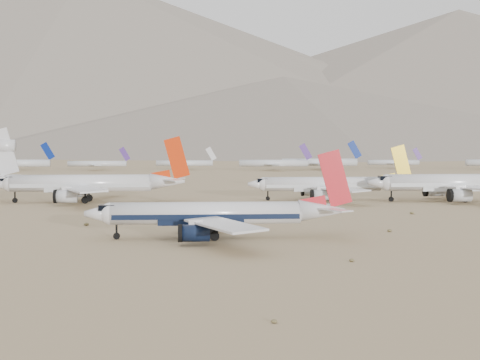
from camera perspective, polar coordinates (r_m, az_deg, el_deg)
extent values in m
plane|color=#8D7652|center=(114.69, 1.06, -4.66)|extent=(7000.00, 7000.00, 0.00)
cylinder|color=silver|center=(109.20, -2.90, -2.83)|extent=(30.88, 3.65, 3.65)
cube|color=black|center=(109.25, -2.90, -3.07)|extent=(30.27, 3.71, 0.82)
sphere|color=silver|center=(110.04, -10.98, -2.84)|extent=(3.65, 3.65, 3.65)
cube|color=black|center=(110.02, -11.27, -2.31)|extent=(2.56, 2.37, 0.91)
cone|color=silver|center=(111.12, 7.00, -2.60)|extent=(7.72, 3.65, 3.65)
cube|color=silver|center=(98.57, -1.41, -3.83)|extent=(11.93, 18.80, 0.57)
cube|color=silver|center=(107.91, 8.14, -2.54)|extent=(4.90, 6.41, 0.22)
cylinder|color=black|center=(101.91, -3.80, -4.54)|extent=(4.29, 2.63, 2.63)
cube|color=silver|center=(120.10, -1.85, -2.60)|extent=(11.93, 18.80, 0.57)
cube|color=silver|center=(114.84, 7.40, -2.20)|extent=(4.90, 6.41, 0.22)
cylinder|color=black|center=(116.98, -3.80, -3.57)|extent=(4.29, 2.63, 2.63)
cube|color=red|center=(111.16, 8.10, 0.14)|extent=(5.85, 0.29, 9.64)
cylinder|color=black|center=(110.36, -10.49, -4.72)|extent=(1.10, 0.46, 1.10)
cylinder|color=black|center=(107.10, -2.19, -4.79)|extent=(1.53, 0.91, 1.53)
cylinder|color=black|center=(112.16, -2.26, -4.44)|extent=(1.53, 0.91, 1.53)
cylinder|color=silver|center=(189.97, 17.87, -0.19)|extent=(37.30, 4.52, 4.52)
cube|color=silver|center=(190.00, 17.86, -0.36)|extent=(36.55, 4.59, 1.02)
sphere|color=silver|center=(183.90, 12.46, -0.21)|extent=(4.52, 4.52, 4.52)
cube|color=black|center=(183.65, 12.26, 0.17)|extent=(3.16, 2.94, 1.13)
cylinder|color=silver|center=(180.84, 18.32, -1.25)|extent=(5.18, 3.26, 3.26)
cube|color=silver|center=(203.28, 17.25, -0.20)|extent=(14.40, 22.70, 0.70)
cylinder|color=silver|center=(198.00, 16.31, -0.86)|extent=(5.18, 3.26, 3.26)
cylinder|color=black|center=(184.52, 12.78, -1.61)|extent=(1.36, 0.57, 1.36)
cylinder|color=black|center=(187.91, 18.64, -1.53)|extent=(1.90, 1.13, 1.90)
cylinder|color=black|center=(193.75, 17.93, -1.39)|extent=(1.90, 1.13, 1.90)
cylinder|color=silver|center=(186.20, 7.04, -0.34)|extent=(32.33, 3.93, 3.93)
cube|color=silver|center=(186.23, 7.04, -0.49)|extent=(31.68, 3.99, 0.88)
sphere|color=silver|center=(183.84, 2.09, -0.36)|extent=(3.93, 3.93, 3.93)
cube|color=black|center=(183.72, 1.90, -0.02)|extent=(2.75, 2.55, 0.98)
cone|color=silver|center=(190.95, 12.94, -0.22)|extent=(8.08, 3.93, 3.93)
cube|color=silver|center=(175.60, 8.54, -0.77)|extent=(12.48, 19.67, 0.61)
cube|color=silver|center=(187.83, 13.73, -0.13)|extent=(5.13, 6.71, 0.24)
cylinder|color=silver|center=(178.18, 6.95, -1.28)|extent=(4.49, 2.83, 2.83)
cube|color=silver|center=(197.88, 7.13, -0.34)|extent=(12.48, 19.67, 0.61)
cube|color=silver|center=(194.95, 13.07, -0.01)|extent=(5.13, 6.71, 0.24)
cylinder|color=silver|center=(193.88, 6.07, -0.93)|extent=(4.49, 2.83, 2.83)
cube|color=gold|center=(191.39, 13.60, 1.46)|extent=(6.13, 0.31, 10.09)
cylinder|color=black|center=(184.21, 2.39, -1.58)|extent=(1.18, 0.49, 1.18)
cylinder|color=black|center=(184.02, 7.61, -1.53)|extent=(1.65, 0.98, 1.65)
cylinder|color=black|center=(189.39, 7.28, -1.40)|extent=(1.65, 0.98, 1.65)
cylinder|color=silver|center=(182.25, -13.40, -0.26)|extent=(36.91, 4.51, 4.51)
cube|color=silver|center=(182.28, -13.40, -0.43)|extent=(36.18, 4.58, 1.02)
sphere|color=silver|center=(186.21, -19.01, -0.27)|extent=(4.51, 4.51, 4.51)
cube|color=black|center=(186.33, -19.22, 0.11)|extent=(3.16, 2.93, 1.13)
cone|color=silver|center=(179.84, -6.21, -0.13)|extent=(9.23, 4.51, 4.51)
cube|color=silver|center=(169.00, -13.18, -0.77)|extent=(14.26, 22.47, 0.70)
cube|color=silver|center=(175.49, -5.69, -0.02)|extent=(5.86, 7.66, 0.27)
cylinder|color=silver|center=(173.81, -14.56, -1.36)|extent=(5.13, 3.25, 3.25)
cube|color=silver|center=(194.70, -11.93, -0.27)|extent=(14.26, 22.47, 0.70)
cube|color=silver|center=(184.01, -5.60, 0.12)|extent=(5.86, 7.66, 0.27)
cylinder|color=silver|center=(191.76, -13.54, -0.95)|extent=(5.13, 3.25, 3.25)
cube|color=red|center=(179.52, -5.41, 1.92)|extent=(7.00, 0.36, 11.53)
cylinder|color=black|center=(186.22, -18.65, -1.66)|extent=(1.35, 0.56, 1.35)
cylinder|color=black|center=(179.17, -13.07, -1.67)|extent=(1.89, 1.13, 1.89)
cylinder|color=black|center=(185.39, -12.75, -1.51)|extent=(1.89, 1.13, 1.89)
cube|color=silver|center=(196.32, -19.33, 0.36)|extent=(6.70, 8.77, 0.30)
cube|color=silver|center=(191.22, -19.50, 2.29)|extent=(8.01, 0.40, 13.19)
cylinder|color=silver|center=(191.14, -19.42, 2.78)|extent=(5.28, 3.28, 3.28)
cylinder|color=silver|center=(418.78, -18.81, 1.37)|extent=(43.27, 4.28, 4.28)
cube|color=navy|center=(413.86, -16.10, 2.40)|extent=(8.62, 0.43, 10.85)
cube|color=silver|center=(407.99, -19.21, 1.23)|extent=(11.40, 19.92, 0.43)
cube|color=silver|center=(429.62, -18.42, 1.33)|extent=(11.40, 19.92, 0.43)
cylinder|color=silver|center=(411.24, -12.09, 1.38)|extent=(34.88, 3.45, 3.45)
cube|color=#4C2B82|center=(409.08, -9.82, 2.21)|extent=(6.95, 0.34, 8.75)
cube|color=silver|center=(402.32, -12.27, 1.27)|extent=(9.19, 16.06, 0.34)
cube|color=silver|center=(420.18, -11.91, 1.34)|extent=(9.19, 16.06, 0.34)
cylinder|color=silver|center=(413.83, -4.76, 1.44)|extent=(34.83, 3.44, 3.44)
cube|color=silver|center=(413.77, -2.49, 2.26)|extent=(6.94, 0.34, 8.74)
cube|color=silver|center=(404.83, -4.78, 1.34)|extent=(9.18, 16.03, 0.34)
cube|color=silver|center=(422.85, -4.74, 1.41)|extent=(9.18, 16.03, 0.34)
cylinder|color=silver|center=(401.09, 2.88, 1.45)|extent=(41.28, 4.08, 4.08)
cube|color=#4C2B82|center=(403.69, 5.62, 2.43)|extent=(8.22, 0.41, 10.35)
cube|color=silver|center=(390.50, 3.06, 1.32)|extent=(10.87, 19.00, 0.41)
cube|color=silver|center=(411.71, 2.71, 1.40)|extent=(10.87, 19.00, 0.41)
cylinder|color=silver|center=(415.16, 6.81, 1.52)|extent=(46.49, 4.59, 4.59)
cube|color=navy|center=(419.62, 9.75, 2.57)|extent=(9.26, 0.46, 11.66)
cube|color=silver|center=(403.36, 7.12, 1.38)|extent=(12.25, 21.40, 0.46)
cube|color=silver|center=(427.01, 6.51, 1.47)|extent=(12.25, 21.40, 0.46)
cylinder|color=silver|center=(443.64, 12.96, 1.47)|extent=(33.40, 3.30, 3.30)
cube|color=#4C2B82|center=(448.32, 14.90, 2.18)|extent=(6.65, 0.33, 8.38)
cube|color=silver|center=(435.38, 13.29, 1.38)|extent=(8.80, 15.38, 0.33)
cube|color=silver|center=(451.93, 12.65, 1.44)|extent=(8.80, 15.38, 0.33)
cone|color=slate|center=(1839.64, -13.07, 9.78)|extent=(2444.00, 2444.00, 470.00)
cone|color=slate|center=(1610.40, 3.69, 6.72)|extent=(1824.00, 1824.00, 240.00)
cone|color=slate|center=(1917.97, 18.10, 8.08)|extent=(2356.00, 2356.00, 380.00)
cone|color=slate|center=(1224.94, 3.69, 5.55)|extent=(1260.00, 1260.00, 140.00)
ellipsoid|color=brown|center=(130.19, -12.98, -3.69)|extent=(0.98, 0.98, 0.54)
ellipsoid|color=brown|center=(58.63, 2.93, -11.94)|extent=(0.56, 0.56, 0.31)
ellipsoid|color=brown|center=(89.23, 9.51, -6.76)|extent=(0.70, 0.70, 0.39)
ellipsoid|color=brown|center=(120.75, 12.65, -4.22)|extent=(0.84, 0.84, 0.46)
ellipsoid|color=brown|center=(152.61, 14.47, -2.73)|extent=(0.98, 0.98, 0.54)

